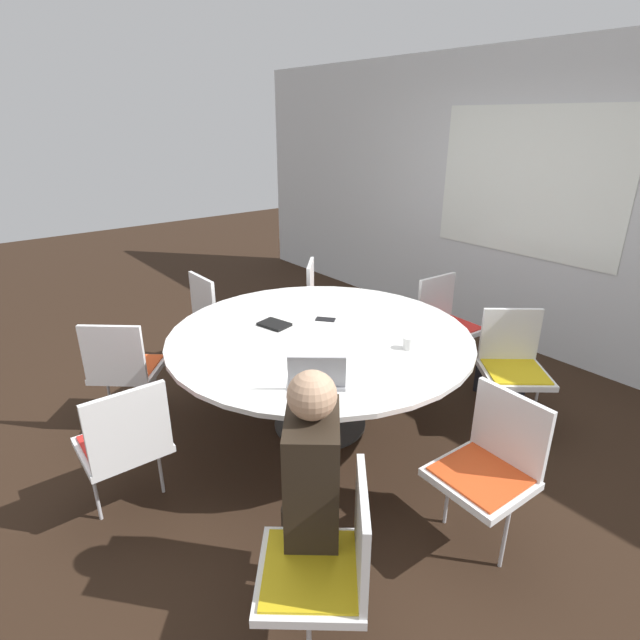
{
  "coord_description": "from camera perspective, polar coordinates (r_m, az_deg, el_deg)",
  "views": [
    {
      "loc": [
        2.43,
        -1.94,
        2.09
      ],
      "look_at": [
        0.0,
        0.0,
        0.83
      ],
      "focal_mm": 28.0,
      "sensor_mm": 36.0,
      "label": 1
    }
  ],
  "objects": [
    {
      "name": "ground_plane",
      "position": [
        3.75,
        0.0,
        -11.75
      ],
      "size": [
        16.0,
        16.0,
        0.0
      ],
      "primitive_type": "plane",
      "color": "black"
    },
    {
      "name": "wall_back",
      "position": [
        5.04,
        22.44,
        12.08
      ],
      "size": [
        8.0,
        0.07,
        2.7
      ],
      "color": "silver",
      "rests_on": "ground_plane"
    },
    {
      "name": "conference_table",
      "position": [
        3.44,
        0.0,
        -3.02
      ],
      "size": [
        2.06,
        2.06,
        0.73
      ],
      "color": "#333333",
      "rests_on": "ground_plane"
    },
    {
      "name": "chair_0",
      "position": [
        2.16,
        0.91,
        -25.73
      ],
      "size": [
        0.61,
        0.6,
        0.84
      ],
      "rotation": [
        0.0,
        0.0,
        8.73
      ],
      "color": "white",
      "rests_on": "ground_plane"
    },
    {
      "name": "chair_1",
      "position": [
        2.73,
        18.9,
        -15.06
      ],
      "size": [
        0.46,
        0.44,
        0.84
      ],
      "rotation": [
        0.0,
        0.0,
        9.38
      ],
      "color": "white",
      "rests_on": "ground_plane"
    },
    {
      "name": "chair_2",
      "position": [
        3.8,
        21.2,
        -4.36
      ],
      "size": [
        0.6,
        0.61,
        0.84
      ],
      "rotation": [
        0.0,
        0.0,
        10.31
      ],
      "color": "white",
      "rests_on": "ground_plane"
    },
    {
      "name": "chair_3",
      "position": [
        4.4,
        14.17,
        0.18
      ],
      "size": [
        0.44,
        0.46,
        0.84
      ],
      "rotation": [
        0.0,
        0.0,
        10.94
      ],
      "color": "white",
      "rests_on": "ground_plane"
    },
    {
      "name": "chair_4",
      "position": [
        4.76,
        0.44,
        2.55
      ],
      "size": [
        0.61,
        0.61,
        0.84
      ],
      "rotation": [
        0.0,
        0.0,
        11.82
      ],
      "color": "white",
      "rests_on": "ground_plane"
    },
    {
      "name": "chair_5",
      "position": [
        4.53,
        -11.66,
        1.01
      ],
      "size": [
        0.44,
        0.42,
        0.84
      ],
      "rotation": [
        0.0,
        0.0,
        12.57
      ],
      "color": "white",
      "rests_on": "ground_plane"
    },
    {
      "name": "chair_6",
      "position": [
        3.75,
        -21.5,
        -4.73
      ],
      "size": [
        0.61,
        0.61,
        0.84
      ],
      "rotation": [
        0.0,
        0.0,
        13.42
      ],
      "color": "white",
      "rests_on": "ground_plane"
    },
    {
      "name": "chair_7",
      "position": [
        2.94,
        -21.42,
        -12.57
      ],
      "size": [
        0.43,
        0.45,
        0.84
      ],
      "rotation": [
        0.0,
        0.0,
        14.12
      ],
      "color": "white",
      "rests_on": "ground_plane"
    },
    {
      "name": "person_0",
      "position": [
        2.19,
        -1.27,
        -17.55
      ],
      "size": [
        0.42,
        0.4,
        1.19
      ],
      "rotation": [
        0.0,
        0.0,
        8.73
      ],
      "color": "#2D2319",
      "rests_on": "ground_plane"
    },
    {
      "name": "laptop",
      "position": [
        2.74,
        -0.33,
        -6.5
      ],
      "size": [
        0.39,
        0.4,
        0.21
      ],
      "rotation": [
        0.0,
        0.0,
        4.02
      ],
      "color": "#99999E",
      "rests_on": "conference_table"
    },
    {
      "name": "spiral_notebook",
      "position": [
        3.54,
        -5.24,
        -0.49
      ],
      "size": [
        0.24,
        0.2,
        0.02
      ],
      "color": "black",
      "rests_on": "conference_table"
    },
    {
      "name": "coffee_cup",
      "position": [
        3.22,
        10.11,
        -2.62
      ],
      "size": [
        0.07,
        0.07,
        0.08
      ],
      "color": "white",
      "rests_on": "conference_table"
    },
    {
      "name": "cell_phone",
      "position": [
        3.63,
        0.64,
        0.08
      ],
      "size": [
        0.15,
        0.14,
        0.01
      ],
      "color": "black",
      "rests_on": "conference_table"
    },
    {
      "name": "handbag",
      "position": [
        4.26,
        19.85,
        -6.57
      ],
      "size": [
        0.36,
        0.16,
        0.28
      ],
      "color": "black",
      "rests_on": "ground_plane"
    }
  ]
}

